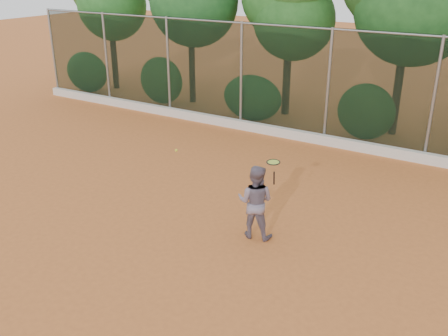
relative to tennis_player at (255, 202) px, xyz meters
The scene contains 6 objects.
ground 1.41m from the tennis_player, 137.83° to the right, with size 80.00×80.00×0.00m, color #CB6B30.
concrete_curb 6.13m from the tennis_player, 98.20° to the left, with size 24.00×0.20×0.30m, color silver.
tennis_player is the anchor object (origin of this frame).
chainlink_fence 6.37m from the tennis_player, 97.96° to the left, with size 24.09×0.09×3.50m.
tennis_racket 1.02m from the tennis_player, 10.95° to the right, with size 0.27×0.28×0.51m.
tennis_ball_in_flight 2.25m from the tennis_player, behind, with size 0.06×0.06×0.06m.
Camera 1 is at (5.02, -7.22, 5.24)m, focal length 40.00 mm.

